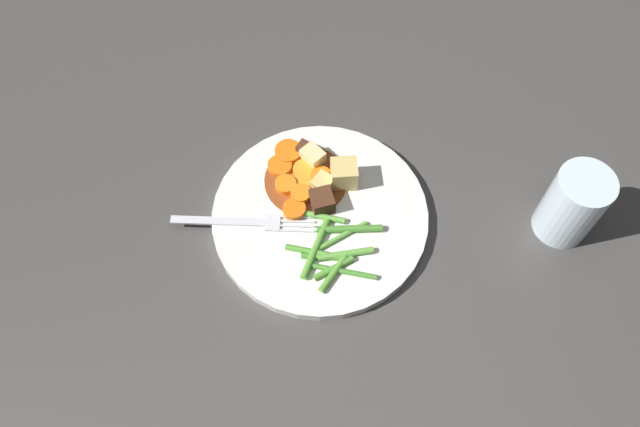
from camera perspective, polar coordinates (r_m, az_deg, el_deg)
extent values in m
plane|color=#423F3D|center=(0.79, 0.00, -0.49)|extent=(3.00, 3.00, 0.00)
cylinder|color=white|center=(0.79, 0.00, -0.25)|extent=(0.27, 0.27, 0.01)
cylinder|color=brown|center=(0.81, -1.28, 2.97)|extent=(0.10, 0.10, 0.00)
cylinder|color=orange|center=(0.80, -3.06, 2.53)|extent=(0.03, 0.03, 0.01)
cylinder|color=orange|center=(0.82, -2.82, 5.45)|extent=(0.04, 0.04, 0.01)
cylinder|color=orange|center=(0.81, -3.59, 4.23)|extent=(0.03, 0.03, 0.01)
cylinder|color=orange|center=(0.80, 0.09, 3.27)|extent=(0.03, 0.03, 0.01)
cylinder|color=orange|center=(0.80, -1.36, 2.55)|extent=(0.05, 0.05, 0.01)
cylinder|color=orange|center=(0.78, -2.30, 0.34)|extent=(0.04, 0.04, 0.01)
cylinder|color=orange|center=(0.79, -1.71, 1.67)|extent=(0.03, 0.03, 0.01)
cylinder|color=orange|center=(0.81, -1.31, 3.79)|extent=(0.04, 0.04, 0.01)
cube|color=#DBBC6B|center=(0.79, 0.26, 2.59)|extent=(0.03, 0.03, 0.02)
cube|color=#DBBC6B|center=(0.79, 2.15, 3.54)|extent=(0.04, 0.04, 0.03)
cube|color=#EAD68C|center=(0.81, -0.64, 5.07)|extent=(0.03, 0.03, 0.02)
cube|color=#4C2B19|center=(0.82, -1.32, 5.67)|extent=(0.02, 0.02, 0.02)
cube|color=#4C2B19|center=(0.78, 0.18, 1.09)|extent=(0.04, 0.03, 0.02)
cylinder|color=#599E38|center=(0.76, -0.39, -3.14)|extent=(0.05, 0.07, 0.01)
cylinder|color=#66AD42|center=(0.78, 0.12, -0.42)|extent=(0.04, 0.04, 0.01)
cylinder|color=#4C8E33|center=(0.77, 2.66, -1.37)|extent=(0.05, 0.07, 0.01)
cylinder|color=#66AD42|center=(0.76, 1.77, -2.12)|extent=(0.01, 0.08, 0.01)
cylinder|color=#599E38|center=(0.75, 1.24, -4.87)|extent=(0.01, 0.05, 0.01)
cylinder|color=#4C8E33|center=(0.75, 1.89, -5.12)|extent=(0.06, 0.06, 0.01)
cylinder|color=#66AD42|center=(0.75, 2.29, -3.61)|extent=(0.03, 0.06, 0.01)
cylinder|color=#4C8E33|center=(0.75, 0.52, -3.88)|extent=(0.04, 0.05, 0.01)
cylinder|color=#599E38|center=(0.74, 1.20, -5.36)|extent=(0.03, 0.05, 0.01)
cylinder|color=#599E38|center=(0.76, -1.19, -3.32)|extent=(0.04, 0.04, 0.01)
cube|color=silver|center=(0.79, -9.06, -0.67)|extent=(0.08, 0.10, 0.00)
cube|color=silver|center=(0.78, -4.22, -0.84)|extent=(0.03, 0.03, 0.00)
cylinder|color=silver|center=(0.77, -2.05, -1.54)|extent=(0.03, 0.04, 0.00)
cylinder|color=silver|center=(0.77, -2.03, -1.12)|extent=(0.03, 0.04, 0.00)
cylinder|color=silver|center=(0.78, -2.00, -0.72)|extent=(0.03, 0.04, 0.00)
cylinder|color=silver|center=(0.78, -1.98, -0.31)|extent=(0.03, 0.04, 0.00)
cylinder|color=silver|center=(0.80, 21.54, 0.73)|extent=(0.07, 0.07, 0.10)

